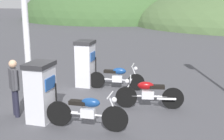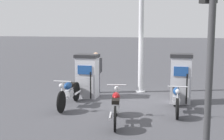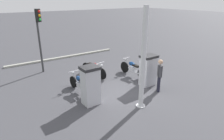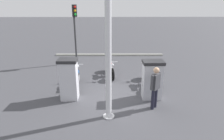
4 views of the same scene
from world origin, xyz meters
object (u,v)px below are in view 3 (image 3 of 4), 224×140
object	(u,v)px
fuel_pump_near	(148,70)
fuel_pump_far	(91,85)
motorcycle_far_pump	(80,84)
roadside_traffic_light	(39,30)
motorcycle_extra	(94,68)
canopy_support_pole	(143,62)
motorcycle_near_pump	(133,68)
attendant_person	(160,73)

from	to	relation	value
fuel_pump_near	fuel_pump_far	xyz separation A→B (m)	(-0.00, 3.39, 0.05)
fuel_pump_near	motorcycle_far_pump	xyz separation A→B (m)	(1.24, 3.27, -0.37)
roadside_traffic_light	fuel_pump_near	bearing A→B (deg)	-142.52
fuel_pump_near	motorcycle_extra	world-z (taller)	fuel_pump_near
canopy_support_pole	motorcycle_near_pump	bearing A→B (deg)	-35.05
motorcycle_extra	attendant_person	distance (m)	3.86
motorcycle_near_pump	motorcycle_extra	bearing A→B (deg)	56.22
fuel_pump_near	attendant_person	bearing A→B (deg)	174.51
fuel_pump_far	motorcycle_far_pump	xyz separation A→B (m)	(1.24, -0.11, -0.41)
motorcycle_near_pump	fuel_pump_far	bearing A→B (deg)	111.29
motorcycle_far_pump	attendant_person	bearing A→B (deg)	-123.24
motorcycle_near_pump	motorcycle_far_pump	world-z (taller)	motorcycle_near_pump
fuel_pump_far	motorcycle_far_pump	world-z (taller)	fuel_pump_far
fuel_pump_near	roadside_traffic_light	bearing A→B (deg)	37.48
attendant_person	roadside_traffic_light	xyz separation A→B (m)	(5.89, 3.78, 1.64)
motorcycle_extra	canopy_support_pole	world-z (taller)	canopy_support_pole
attendant_person	fuel_pump_near	bearing A→B (deg)	-5.49
motorcycle_extra	attendant_person	world-z (taller)	attendant_person
fuel_pump_far	motorcycle_extra	size ratio (longest dim) A/B	0.85
motorcycle_far_pump	roadside_traffic_light	distance (m)	4.38
fuel_pump_far	roadside_traffic_light	bearing A→B (deg)	5.42
roadside_traffic_light	canopy_support_pole	bearing A→B (deg)	-162.14
roadside_traffic_light	canopy_support_pole	distance (m)	6.80
motorcycle_extra	motorcycle_near_pump	bearing A→B (deg)	-123.78
fuel_pump_near	motorcycle_extra	bearing A→B (deg)	32.57
motorcycle_far_pump	motorcycle_extra	distance (m)	2.12
attendant_person	canopy_support_pole	size ratio (longest dim) A/B	0.39
fuel_pump_near	attendant_person	distance (m)	0.86
fuel_pump_far	motorcycle_near_pump	distance (m)	3.85
motorcycle_extra	canopy_support_pole	distance (m)	4.32
fuel_pump_far	motorcycle_near_pump	xyz separation A→B (m)	(1.39, -3.57, -0.38)
attendant_person	canopy_support_pole	xyz separation A→B (m)	(-0.56, 1.70, 1.05)
motorcycle_near_pump	attendant_person	size ratio (longest dim) A/B	1.34
canopy_support_pole	attendant_person	bearing A→B (deg)	-71.72
attendant_person	motorcycle_far_pump	bearing A→B (deg)	56.76
fuel_pump_far	motorcycle_extra	bearing A→B (deg)	-32.83
motorcycle_near_pump	motorcycle_far_pump	xyz separation A→B (m)	(-0.15, 3.45, -0.04)
attendant_person	roadside_traffic_light	world-z (taller)	roadside_traffic_light
motorcycle_near_pump	roadside_traffic_light	distance (m)	5.83
fuel_pump_near	fuel_pump_far	bearing A→B (deg)	90.00
motorcycle_far_pump	attendant_person	xyz separation A→B (m)	(-2.09, -3.19, 0.47)
motorcycle_near_pump	fuel_pump_near	bearing A→B (deg)	172.61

